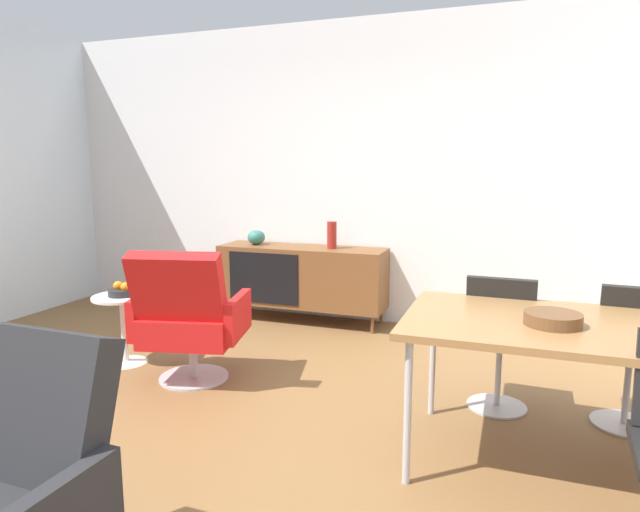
{
  "coord_description": "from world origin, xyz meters",
  "views": [
    {
      "loc": [
        1.42,
        -2.45,
        1.48
      ],
      "look_at": [
        0.26,
        0.76,
        0.91
      ],
      "focal_mm": 30.73,
      "sensor_mm": 36.0,
      "label": 1
    }
  ],
  "objects_px": {
    "vase_cobalt": "(332,235)",
    "wooden_bowl_on_table": "(553,319)",
    "vase_sculptural_dark": "(256,237)",
    "side_table_round": "(124,321)",
    "dining_chair_back_right": "(632,350)",
    "lounge_chair_red": "(188,316)",
    "fruit_bowl": "(122,291)",
    "dining_table": "(576,332)",
    "dining_chair_back_left": "(500,337)",
    "sideboard": "(302,276)"
  },
  "relations": [
    {
      "from": "vase_cobalt",
      "to": "wooden_bowl_on_table",
      "type": "xyz_separation_m",
      "value": [
        1.78,
        -2.06,
        -0.08
      ]
    },
    {
      "from": "vase_cobalt",
      "to": "vase_sculptural_dark",
      "type": "relative_size",
      "value": 1.48
    },
    {
      "from": "wooden_bowl_on_table",
      "to": "side_table_round",
      "type": "bearing_deg",
      "value": 169.44
    },
    {
      "from": "dining_chair_back_right",
      "to": "lounge_chair_red",
      "type": "height_order",
      "value": "lounge_chair_red"
    },
    {
      "from": "dining_chair_back_right",
      "to": "lounge_chair_red",
      "type": "bearing_deg",
      "value": -174.88
    },
    {
      "from": "vase_cobalt",
      "to": "fruit_bowl",
      "type": "distance_m",
      "value": 1.92
    },
    {
      "from": "wooden_bowl_on_table",
      "to": "lounge_chair_red",
      "type": "xyz_separation_m",
      "value": [
        -2.25,
        0.38,
        -0.3
      ]
    },
    {
      "from": "dining_table",
      "to": "dining_chair_back_left",
      "type": "bearing_deg",
      "value": 122.18
    },
    {
      "from": "sideboard",
      "to": "dining_chair_back_right",
      "type": "xyz_separation_m",
      "value": [
        2.54,
        -1.43,
        0.03
      ]
    },
    {
      "from": "vase_cobalt",
      "to": "dining_chair_back_left",
      "type": "bearing_deg",
      "value": -42.89
    },
    {
      "from": "vase_cobalt",
      "to": "dining_chair_back_right",
      "type": "xyz_separation_m",
      "value": [
        2.24,
        -1.43,
        -0.38
      ]
    },
    {
      "from": "vase_sculptural_dark",
      "to": "wooden_bowl_on_table",
      "type": "bearing_deg",
      "value": -38.8
    },
    {
      "from": "sideboard",
      "to": "wooden_bowl_on_table",
      "type": "distance_m",
      "value": 2.95
    },
    {
      "from": "dining_chair_back_right",
      "to": "dining_chair_back_left",
      "type": "xyz_separation_m",
      "value": [
        -0.7,
        -0.0,
        0.0
      ]
    },
    {
      "from": "vase_cobalt",
      "to": "dining_table",
      "type": "relative_size",
      "value": 0.16
    },
    {
      "from": "dining_table",
      "to": "vase_sculptural_dark",
      "type": "bearing_deg",
      "value": 143.27
    },
    {
      "from": "vase_sculptural_dark",
      "to": "dining_chair_back_left",
      "type": "xyz_separation_m",
      "value": [
        2.32,
        -1.43,
        -0.32
      ]
    },
    {
      "from": "vase_sculptural_dark",
      "to": "dining_table",
      "type": "xyz_separation_m",
      "value": [
        2.67,
        -1.99,
        -0.09
      ]
    },
    {
      "from": "vase_sculptural_dark",
      "to": "lounge_chair_red",
      "type": "xyz_separation_m",
      "value": [
        0.31,
        -1.68,
        -0.32
      ]
    },
    {
      "from": "wooden_bowl_on_table",
      "to": "fruit_bowl",
      "type": "distance_m",
      "value": 2.98
    },
    {
      "from": "sideboard",
      "to": "dining_chair_back_left",
      "type": "distance_m",
      "value": 2.34
    },
    {
      "from": "dining_table",
      "to": "fruit_bowl",
      "type": "distance_m",
      "value": 3.08
    },
    {
      "from": "wooden_bowl_on_table",
      "to": "lounge_chair_red",
      "type": "bearing_deg",
      "value": 170.36
    },
    {
      "from": "sideboard",
      "to": "vase_sculptural_dark",
      "type": "bearing_deg",
      "value": 179.77
    },
    {
      "from": "sideboard",
      "to": "fruit_bowl",
      "type": "distance_m",
      "value": 1.73
    },
    {
      "from": "lounge_chair_red",
      "to": "dining_table",
      "type": "bearing_deg",
      "value": -7.65
    },
    {
      "from": "vase_cobalt",
      "to": "dining_chair_back_left",
      "type": "distance_m",
      "value": 2.14
    },
    {
      "from": "dining_chair_back_right",
      "to": "sideboard",
      "type": "bearing_deg",
      "value": 150.63
    },
    {
      "from": "wooden_bowl_on_table",
      "to": "dining_chair_back_left",
      "type": "relative_size",
      "value": 0.3
    },
    {
      "from": "vase_sculptural_dark",
      "to": "dining_chair_back_right",
      "type": "relative_size",
      "value": 0.2
    },
    {
      "from": "vase_sculptural_dark",
      "to": "dining_table",
      "type": "height_order",
      "value": "vase_sculptural_dark"
    },
    {
      "from": "fruit_bowl",
      "to": "side_table_round",
      "type": "bearing_deg",
      "value": -100.22
    },
    {
      "from": "lounge_chair_red",
      "to": "fruit_bowl",
      "type": "height_order",
      "value": "lounge_chair_red"
    },
    {
      "from": "vase_cobalt",
      "to": "vase_sculptural_dark",
      "type": "distance_m",
      "value": 0.78
    },
    {
      "from": "sideboard",
      "to": "wooden_bowl_on_table",
      "type": "bearing_deg",
      "value": -44.58
    },
    {
      "from": "fruit_bowl",
      "to": "lounge_chair_red",
      "type": "bearing_deg",
      "value": -13.58
    },
    {
      "from": "sideboard",
      "to": "fruit_bowl",
      "type": "height_order",
      "value": "sideboard"
    },
    {
      "from": "vase_cobalt",
      "to": "fruit_bowl",
      "type": "xyz_separation_m",
      "value": [
        -1.14,
        -1.51,
        -0.29
      ]
    },
    {
      "from": "wooden_bowl_on_table",
      "to": "side_table_round",
      "type": "height_order",
      "value": "wooden_bowl_on_table"
    },
    {
      "from": "dining_table",
      "to": "sideboard",
      "type": "bearing_deg",
      "value": 137.82
    },
    {
      "from": "dining_table",
      "to": "lounge_chair_red",
      "type": "height_order",
      "value": "lounge_chair_red"
    },
    {
      "from": "wooden_bowl_on_table",
      "to": "dining_chair_back_left",
      "type": "height_order",
      "value": "dining_chair_back_left"
    },
    {
      "from": "vase_sculptural_dark",
      "to": "dining_chair_back_left",
      "type": "bearing_deg",
      "value": -31.73
    },
    {
      "from": "sideboard",
      "to": "vase_sculptural_dark",
      "type": "height_order",
      "value": "vase_sculptural_dark"
    },
    {
      "from": "sideboard",
      "to": "vase_cobalt",
      "type": "distance_m",
      "value": 0.51
    },
    {
      "from": "sideboard",
      "to": "side_table_round",
      "type": "distance_m",
      "value": 1.73
    },
    {
      "from": "sideboard",
      "to": "fruit_bowl",
      "type": "relative_size",
      "value": 8.0
    },
    {
      "from": "dining_table",
      "to": "fruit_bowl",
      "type": "xyz_separation_m",
      "value": [
        -3.04,
        0.48,
        -0.14
      ]
    },
    {
      "from": "dining_table",
      "to": "side_table_round",
      "type": "height_order",
      "value": "dining_table"
    },
    {
      "from": "dining_chair_back_right",
      "to": "side_table_round",
      "type": "relative_size",
      "value": 1.65
    }
  ]
}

